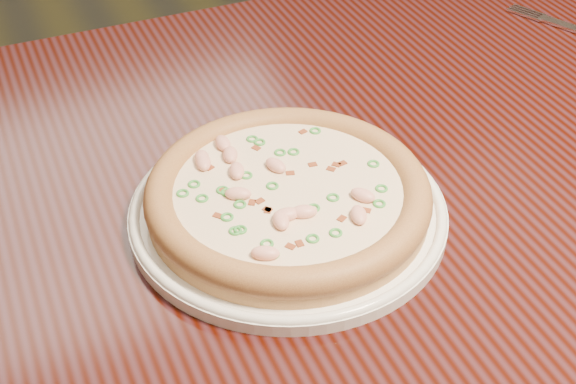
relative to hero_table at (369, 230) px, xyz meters
name	(u,v)px	position (x,y,z in m)	size (l,w,h in m)	color
ground	(406,343)	(0.29, 0.31, -0.65)	(9.00, 9.00, 0.00)	black
hero_table	(369,230)	(0.00, 0.00, 0.00)	(1.20, 0.80, 0.75)	black
plate	(288,210)	(-0.12, -0.05, 0.11)	(0.30, 0.30, 0.02)	white
pizza	(288,194)	(-0.12, -0.05, 0.13)	(0.26, 0.26, 0.03)	tan
fork	(574,29)	(0.37, 0.15, 0.10)	(0.09, 0.17, 0.00)	silver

